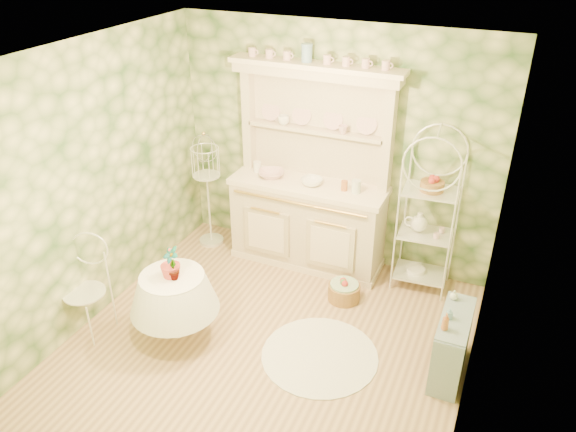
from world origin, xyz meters
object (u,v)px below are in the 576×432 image
at_px(floor_basket, 344,291).
at_px(round_table, 175,304).
at_px(kitchen_dresser, 309,172).
at_px(bakers_rack, 428,216).
at_px(side_shelf, 452,344).
at_px(birdcage_stand, 208,193).
at_px(cafe_chair, 84,290).

bearing_deg(floor_basket, round_table, -136.56).
bearing_deg(round_table, kitchen_dresser, 70.08).
xyz_separation_m(bakers_rack, floor_basket, (-0.68, -0.58, -0.76)).
distance_m(bakers_rack, side_shelf, 1.44).
height_order(bakers_rack, side_shelf, bakers_rack).
xyz_separation_m(kitchen_dresser, birdcage_stand, (-1.25, -0.09, -0.46)).
bearing_deg(cafe_chair, side_shelf, -8.73).
height_order(side_shelf, cafe_chair, cafe_chair).
distance_m(side_shelf, cafe_chair, 3.42).
bearing_deg(side_shelf, kitchen_dresser, 152.63).
distance_m(round_table, birdcage_stand, 1.80).
relative_size(kitchen_dresser, floor_basket, 7.67).
relative_size(kitchen_dresser, bakers_rack, 1.33).
relative_size(bakers_rack, birdcage_stand, 1.26).
bearing_deg(kitchen_dresser, round_table, -109.92).
height_order(side_shelf, round_table, round_table).
relative_size(cafe_chair, birdcage_stand, 0.70).
relative_size(birdcage_stand, floor_basket, 4.56).
xyz_separation_m(cafe_chair, birdcage_stand, (0.23, 1.93, 0.20)).
xyz_separation_m(bakers_rack, birdcage_stand, (-2.57, -0.13, -0.18)).
bearing_deg(bakers_rack, birdcage_stand, 178.67).
xyz_separation_m(round_table, birdcage_stand, (-0.61, 1.67, 0.28)).
height_order(kitchen_dresser, birdcage_stand, kitchen_dresser).
bearing_deg(cafe_chair, bakers_rack, 13.51).
distance_m(kitchen_dresser, floor_basket, 1.35).
relative_size(kitchen_dresser, cafe_chair, 2.38).
xyz_separation_m(side_shelf, birdcage_stand, (-3.09, 1.10, 0.36)).
height_order(round_table, cafe_chair, cafe_chair).
height_order(bakers_rack, cafe_chair, bakers_rack).
relative_size(bakers_rack, cafe_chair, 1.79).
bearing_deg(kitchen_dresser, side_shelf, -32.93).
bearing_deg(round_table, floor_basket, 43.44).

